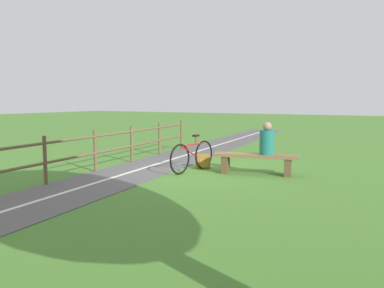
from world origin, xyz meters
TOP-DOWN VIEW (x-y plane):
  - ground_plane at (0.00, 0.00)m, footprint 80.00×80.00m
  - paved_path at (0.84, 4.00)m, footprint 5.30×36.02m
  - path_centre_line at (0.84, 4.00)m, footprint 3.14×31.86m
  - bench at (-1.71, -0.08)m, footprint 2.06×0.83m
  - person_seated at (-1.96, -0.13)m, footprint 0.42×0.42m
  - bicycle at (-0.17, 0.34)m, footprint 0.30×1.75m
  - backpack at (-0.21, -0.16)m, footprint 0.39×0.38m
  - fence_roadside at (1.88, 2.42)m, footprint 1.22×12.06m

SIDE VIEW (x-z plane):
  - ground_plane at x=0.00m, z-range 0.00..0.00m
  - paved_path at x=0.84m, z-range 0.00..0.02m
  - path_centre_line at x=0.84m, z-range 0.02..0.02m
  - backpack at x=-0.21m, z-range 0.00..0.38m
  - bench at x=-1.71m, z-range 0.10..0.60m
  - bicycle at x=-0.17m, z-range -0.07..0.86m
  - fence_roadside at x=1.88m, z-range 0.10..1.16m
  - person_seated at x=-1.96m, z-range 0.44..1.23m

